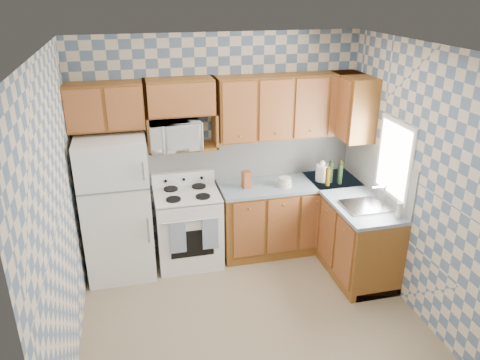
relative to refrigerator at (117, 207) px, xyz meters
The scene contains 30 objects.
floor 1.97m from the refrigerator, 44.43° to the right, with size 3.40×3.40×0.00m, color #8E7B5C.
back_wall 1.42m from the refrigerator, 15.35° to the left, with size 3.40×0.02×2.70m, color slate.
right_wall 3.27m from the refrigerator, 22.79° to the right, with size 0.02×3.20×2.70m, color slate.
backsplash_back 1.75m from the refrigerator, 11.47° to the left, with size 2.60×0.01×0.56m, color silver.
backsplash_right 3.02m from the refrigerator, ahead, with size 0.01×1.60×0.56m, color silver.
refrigerator is the anchor object (origin of this frame).
stove_body 0.89m from the refrigerator, ahead, with size 0.76×0.65×0.90m, color white.
cooktop 0.81m from the refrigerator, ahead, with size 0.76×0.65×0.03m, color silver.
backguard 0.87m from the refrigerator, 20.44° to the left, with size 0.76×0.08×0.17m, color white.
dish_towel_left 0.78m from the refrigerator, 26.49° to the right, with size 0.18×0.03×0.39m, color navy.
dish_towel_right 1.11m from the refrigerator, 17.48° to the right, with size 0.18×0.03×0.39m, color navy.
base_cabinets_back 2.14m from the refrigerator, ahead, with size 1.75×0.60×0.88m, color brown.
base_cabinets_right 2.74m from the refrigerator, ahead, with size 0.60×1.60×0.88m, color brown.
countertop_back 2.10m from the refrigerator, ahead, with size 1.77×0.63×0.04m, color slate.
countertop_right 2.71m from the refrigerator, ahead, with size 0.63×1.60×0.04m, color slate.
upper_cabinets_back 2.34m from the refrigerator, ahead, with size 1.75×0.33×0.74m, color brown.
upper_cabinets_fridge 1.15m from the refrigerator, 94.64° to the left, with size 0.82×0.33×0.50m, color brown.
upper_cabinets_right 2.99m from the refrigerator, ahead, with size 0.33×0.70×0.74m, color brown.
microwave_shelf 1.02m from the refrigerator, 12.94° to the left, with size 0.80×0.33×0.03m, color brown.
microwave 1.05m from the refrigerator, 10.07° to the left, with size 0.58×0.39×0.32m, color white.
sink 2.79m from the refrigerator, 16.65° to the right, with size 0.48×0.40×0.03m, color #B7B7BC.
window 3.13m from the refrigerator, 15.12° to the right, with size 0.02×0.66×0.86m, color white.
bottle_0 2.59m from the refrigerator, ahead, with size 0.06×0.06×0.27m, color black.
bottle_1 2.69m from the refrigerator, ahead, with size 0.06×0.06×0.26m, color black.
bottle_2 2.73m from the refrigerator, ahead, with size 0.06×0.06×0.24m, color #533A0B.
bottle_3 2.52m from the refrigerator, ahead, with size 0.06×0.06×0.22m, color #533A0B.
knife_block 1.54m from the refrigerator, ahead, with size 0.10×0.10×0.21m, color brown.
electric_kettle 2.51m from the refrigerator, ahead, with size 0.16×0.16×0.21m, color white.
food_containers 2.00m from the refrigerator, ahead, with size 0.17×0.17×0.11m, color beige, non-canonical shape.
soap_bottle 3.11m from the refrigerator, 21.11° to the right, with size 0.06×0.06×0.17m, color beige.
Camera 1 is at (-1.04, -3.74, 3.19)m, focal length 35.00 mm.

